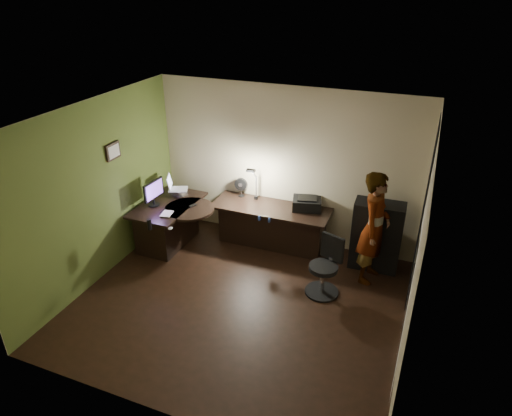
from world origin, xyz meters
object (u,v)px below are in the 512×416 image
at_px(monitor, 153,196).
at_px(person, 374,228).
at_px(office_chair, 323,267).
at_px(desk_left, 170,224).
at_px(cabinet, 376,236).
at_px(desk_right, 271,227).

distance_m(monitor, person, 3.57).
distance_m(office_chair, person, 0.96).
distance_m(desk_left, cabinet, 3.44).
bearing_deg(desk_left, monitor, -141.31).
bearing_deg(monitor, desk_right, 25.16).
relative_size(desk_right, cabinet, 1.75).
height_order(desk_left, monitor, monitor).
xyz_separation_m(monitor, person, (3.55, 0.39, -0.06)).
relative_size(cabinet, monitor, 2.38).
xyz_separation_m(desk_left, person, (3.37, 0.26, 0.49)).
distance_m(desk_right, person, 1.84).
height_order(desk_left, desk_right, desk_left).
distance_m(desk_left, person, 3.42).
xyz_separation_m(desk_right, person, (1.74, -0.32, 0.51)).
xyz_separation_m(desk_right, office_chair, (1.16, -0.96, 0.07)).
relative_size(desk_right, person, 1.13).
distance_m(monitor, office_chair, 3.02).
height_order(monitor, office_chair, monitor).
bearing_deg(cabinet, monitor, -170.66).
relative_size(desk_left, monitor, 2.82).
distance_m(desk_right, monitor, 2.03).
height_order(cabinet, office_chair, cabinet).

